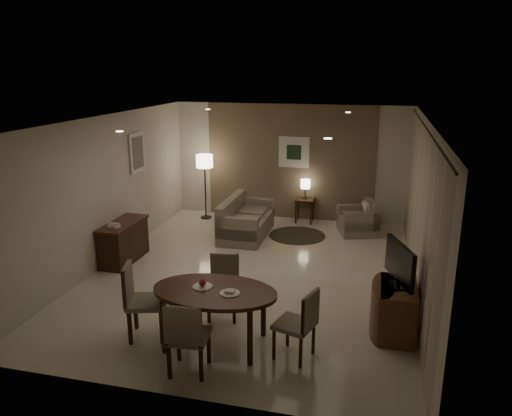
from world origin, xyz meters
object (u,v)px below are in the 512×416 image
(floor_lamp, at_px, (205,187))
(side_table, at_px, (305,210))
(tv_cabinet, at_px, (397,310))
(armchair, at_px, (358,217))
(chair_far, at_px, (223,288))
(chair_near, at_px, (189,335))
(chair_left, at_px, (147,301))
(chair_right, at_px, (294,324))
(console_desk, at_px, (124,242))
(dining_table, at_px, (215,317))
(sofa, at_px, (247,218))

(floor_lamp, bearing_deg, side_table, 6.37)
(tv_cabinet, relative_size, armchair, 1.11)
(chair_far, height_order, floor_lamp, floor_lamp)
(chair_near, bearing_deg, chair_far, -95.29)
(chair_left, distance_m, floor_lamp, 5.46)
(chair_right, bearing_deg, side_table, -155.61)
(armchair, bearing_deg, chair_near, -33.48)
(chair_far, height_order, armchair, chair_far)
(console_desk, distance_m, tv_cabinet, 5.11)
(console_desk, bearing_deg, dining_table, -42.38)
(tv_cabinet, bearing_deg, chair_left, -164.87)
(side_table, bearing_deg, tv_cabinet, -67.27)
(floor_lamp, bearing_deg, chair_far, -67.60)
(chair_near, relative_size, chair_left, 0.92)
(chair_near, distance_m, sofa, 4.99)
(tv_cabinet, bearing_deg, side_table, 112.73)
(sofa, relative_size, side_table, 3.08)
(chair_left, bearing_deg, armchair, -43.25)
(dining_table, xyz_separation_m, chair_near, (-0.11, -0.65, 0.09))
(armchair, bearing_deg, chair_right, -22.89)
(console_desk, xyz_separation_m, chair_far, (2.46, -1.63, 0.08))
(chair_near, distance_m, chair_left, 1.04)
(chair_left, bearing_deg, side_table, -29.56)
(console_desk, xyz_separation_m, sofa, (1.85, 1.95, 0.03))
(chair_near, xyz_separation_m, side_table, (0.44, 6.23, -0.20))
(chair_left, relative_size, chair_right, 1.13)
(chair_left, xyz_separation_m, chair_right, (1.99, -0.02, -0.06))
(chair_far, distance_m, side_table, 4.89)
(console_desk, relative_size, dining_table, 0.73)
(chair_near, relative_size, chair_far, 1.05)
(chair_right, relative_size, side_table, 1.64)
(floor_lamp, bearing_deg, console_desk, -100.67)
(floor_lamp, bearing_deg, tv_cabinet, -45.90)
(tv_cabinet, bearing_deg, chair_far, -176.86)
(tv_cabinet, bearing_deg, chair_right, -144.52)
(chair_far, height_order, side_table, chair_far)
(sofa, distance_m, side_table, 1.67)
(console_desk, distance_m, sofa, 2.68)
(console_desk, height_order, chair_left, chair_left)
(chair_right, relative_size, armchair, 1.13)
(dining_table, distance_m, floor_lamp, 5.70)
(dining_table, height_order, armchair, dining_table)
(chair_near, distance_m, chair_far, 1.37)
(console_desk, height_order, chair_near, chair_near)
(chair_left, bearing_deg, chair_right, -107.32)
(sofa, xyz_separation_m, armchair, (2.31, 0.73, -0.05))
(dining_table, distance_m, chair_far, 0.73)
(chair_near, distance_m, armchair, 5.93)
(chair_left, height_order, sofa, chair_left)
(tv_cabinet, bearing_deg, console_desk, 162.95)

